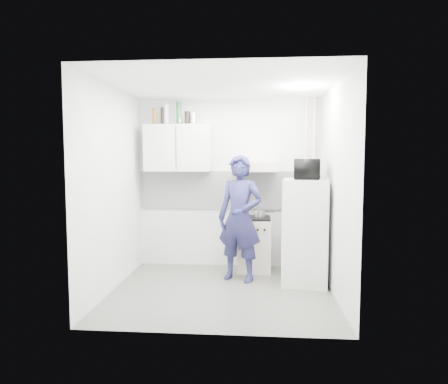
{
  "coord_description": "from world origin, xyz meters",
  "views": [
    {
      "loc": [
        0.42,
        -4.95,
        1.7
      ],
      "look_at": [
        0.01,
        0.3,
        1.25
      ],
      "focal_mm": 32.0,
      "sensor_mm": 36.0,
      "label": 1
    }
  ],
  "objects": [
    {
      "name": "stove",
      "position": [
        0.41,
        1.0,
        0.39
      ],
      "size": [
        0.49,
        0.49,
        0.79
      ],
      "primitive_type": "cube",
      "color": "beige",
      "rests_on": "floor"
    },
    {
      "name": "upper_cabinet",
      "position": [
        -0.75,
        1.07,
        1.85
      ],
      "size": [
        1.0,
        0.35,
        0.7
      ],
      "primitive_type": "cube",
      "color": "white",
      "rests_on": "wall_back"
    },
    {
      "name": "stove_top",
      "position": [
        0.41,
        1.0,
        0.8
      ],
      "size": [
        0.47,
        0.47,
        0.03
      ],
      "primitive_type": "cube",
      "color": "black",
      "rests_on": "stove"
    },
    {
      "name": "bottle_d",
      "position": [
        -0.74,
        1.07,
        2.37
      ],
      "size": [
        0.08,
        0.08,
        0.34
      ],
      "primitive_type": "cylinder",
      "color": "#144C1E",
      "rests_on": "upper_cabinet"
    },
    {
      "name": "person",
      "position": [
        0.21,
        0.51,
        0.87
      ],
      "size": [
        0.74,
        0.61,
        1.74
      ],
      "primitive_type": "imported",
      "rotation": [
        0.0,
        0.0,
        -0.36
      ],
      "color": "#202149",
      "rests_on": "floor"
    },
    {
      "name": "floor",
      "position": [
        0.0,
        0.0,
        0.0
      ],
      "size": [
        2.8,
        2.8,
        0.0
      ],
      "primitive_type": "plane",
      "color": "#54554C",
      "rests_on": "ground"
    },
    {
      "name": "bottle_c",
      "position": [
        -0.93,
        1.07,
        2.36
      ],
      "size": [
        0.08,
        0.08,
        0.31
      ],
      "primitive_type": "cylinder",
      "color": "#B2B7BC",
      "rests_on": "upper_cabinet"
    },
    {
      "name": "saucepan",
      "position": [
        0.49,
        1.07,
        0.86
      ],
      "size": [
        0.16,
        0.16,
        0.09
      ],
      "primitive_type": "cylinder",
      "color": "silver",
      "rests_on": "stove_top"
    },
    {
      "name": "pipe_a",
      "position": [
        1.3,
        1.17,
        1.3
      ],
      "size": [
        0.05,
        0.05,
        2.6
      ],
      "primitive_type": "cylinder",
      "color": "beige",
      "rests_on": "floor"
    },
    {
      "name": "microwave",
      "position": [
        1.1,
        0.41,
        1.55
      ],
      "size": [
        0.51,
        0.37,
        0.27
      ],
      "primitive_type": "imported",
      "rotation": [
        0.0,
        0.0,
        1.49
      ],
      "color": "black",
      "rests_on": "fridge"
    },
    {
      "name": "range_hood",
      "position": [
        0.45,
        1.0,
        1.57
      ],
      "size": [
        0.6,
        0.5,
        0.14
      ],
      "primitive_type": "cube",
      "color": "beige",
      "rests_on": "wall_back"
    },
    {
      "name": "bottle_b",
      "position": [
        -0.98,
        1.07,
        2.33
      ],
      "size": [
        0.07,
        0.07,
        0.26
      ],
      "primitive_type": "cylinder",
      "color": "black",
      "rests_on": "upper_cabinet"
    },
    {
      "name": "wall_left",
      "position": [
        -1.4,
        0.0,
        1.3
      ],
      "size": [
        0.0,
        2.6,
        2.6
      ],
      "primitive_type": "plane",
      "rotation": [
        1.57,
        0.0,
        1.57
      ],
      "color": "white",
      "rests_on": "floor"
    },
    {
      "name": "wall_back",
      "position": [
        0.0,
        1.25,
        1.3
      ],
      "size": [
        2.8,
        0.0,
        2.8
      ],
      "primitive_type": "plane",
      "rotation": [
        1.57,
        0.0,
        0.0
      ],
      "color": "white",
      "rests_on": "floor"
    },
    {
      "name": "wall_right",
      "position": [
        1.4,
        0.0,
        1.3
      ],
      "size": [
        0.0,
        2.6,
        2.6
      ],
      "primitive_type": "plane",
      "rotation": [
        1.57,
        0.0,
        -1.57
      ],
      "color": "white",
      "rests_on": "floor"
    },
    {
      "name": "bottle_a",
      "position": [
        -1.11,
        1.07,
        2.33
      ],
      "size": [
        0.06,
        0.06,
        0.26
      ],
      "primitive_type": "cylinder",
      "color": "brown",
      "rests_on": "upper_cabinet"
    },
    {
      "name": "canister_b",
      "position": [
        -0.52,
        1.07,
        2.29
      ],
      "size": [
        0.09,
        0.09,
        0.17
      ],
      "primitive_type": "cylinder",
      "color": "silver",
      "rests_on": "upper_cabinet"
    },
    {
      "name": "pipe_b",
      "position": [
        1.18,
        1.17,
        1.3
      ],
      "size": [
        0.04,
        0.04,
        2.6
      ],
      "primitive_type": "cylinder",
      "color": "beige",
      "rests_on": "floor"
    },
    {
      "name": "canister_a",
      "position": [
        -0.61,
        1.07,
        2.3
      ],
      "size": [
        0.08,
        0.08,
        0.2
      ],
      "primitive_type": "cylinder",
      "color": "black",
      "rests_on": "upper_cabinet"
    },
    {
      "name": "ceiling_spot_fixture",
      "position": [
        1.0,
        0.2,
        2.57
      ],
      "size": [
        0.1,
        0.1,
        0.02
      ],
      "primitive_type": "cylinder",
      "color": "white",
      "rests_on": "ceiling"
    },
    {
      "name": "backsplash",
      "position": [
        0.0,
        1.24,
        1.2
      ],
      "size": [
        2.74,
        0.03,
        0.6
      ],
      "primitive_type": "cube",
      "color": "white",
      "rests_on": "wall_back"
    },
    {
      "name": "ceiling",
      "position": [
        0.0,
        0.0,
        2.6
      ],
      "size": [
        2.8,
        2.8,
        0.0
      ],
      "primitive_type": "plane",
      "color": "white",
      "rests_on": "wall_back"
    },
    {
      "name": "fridge",
      "position": [
        1.1,
        0.41,
        0.71
      ],
      "size": [
        0.67,
        0.67,
        1.42
      ],
      "primitive_type": "cube",
      "rotation": [
        0.0,
        0.0,
        -0.16
      ],
      "color": "white",
      "rests_on": "floor"
    }
  ]
}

